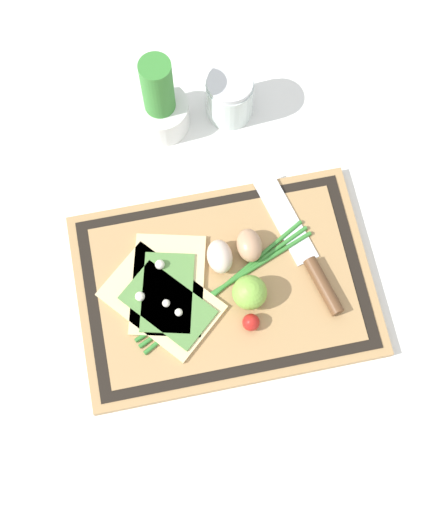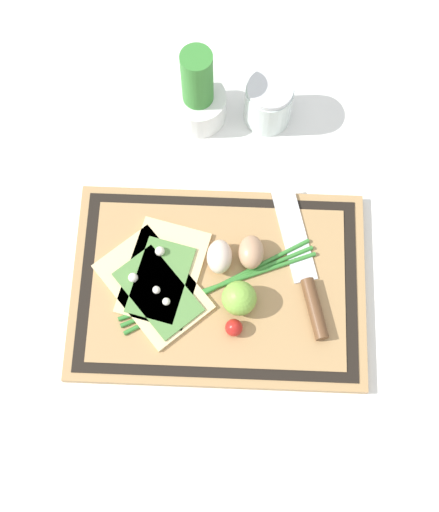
% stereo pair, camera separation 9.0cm
% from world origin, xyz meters
% --- Properties ---
extents(ground_plane, '(6.00, 6.00, 0.00)m').
position_xyz_m(ground_plane, '(0.00, 0.00, 0.00)').
color(ground_plane, white).
extents(cutting_board, '(0.48, 0.33, 0.02)m').
position_xyz_m(cutting_board, '(0.00, 0.00, 0.01)').
color(cutting_board, tan).
rests_on(cutting_board, ground_plane).
extents(pizza_slice_near, '(0.21, 0.21, 0.02)m').
position_xyz_m(pizza_slice_near, '(-0.10, -0.01, 0.02)').
color(pizza_slice_near, beige).
rests_on(pizza_slice_near, cutting_board).
extents(pizza_slice_far, '(0.15, 0.19, 0.02)m').
position_xyz_m(pizza_slice_far, '(-0.09, 0.01, 0.02)').
color(pizza_slice_far, beige).
rests_on(pizza_slice_far, cutting_board).
extents(knife, '(0.10, 0.27, 0.02)m').
position_xyz_m(knife, '(0.15, -0.00, 0.03)').
color(knife, silver).
rests_on(knife, cutting_board).
extents(egg_brown, '(0.04, 0.06, 0.04)m').
position_xyz_m(egg_brown, '(0.05, 0.05, 0.04)').
color(egg_brown, tan).
rests_on(egg_brown, cutting_board).
extents(egg_pink, '(0.04, 0.06, 0.04)m').
position_xyz_m(egg_pink, '(0.00, 0.04, 0.04)').
color(egg_pink, beige).
rests_on(egg_pink, cutting_board).
extents(lime, '(0.06, 0.06, 0.06)m').
position_xyz_m(lime, '(0.03, -0.03, 0.05)').
color(lime, '#7FB742').
rests_on(lime, cutting_board).
extents(cherry_tomato_red, '(0.03, 0.03, 0.03)m').
position_xyz_m(cherry_tomato_red, '(0.03, -0.08, 0.03)').
color(cherry_tomato_red, red).
rests_on(cherry_tomato_red, cutting_board).
extents(scallion_bunch, '(0.32, 0.18, 0.01)m').
position_xyz_m(scallion_bunch, '(-0.00, -0.01, 0.02)').
color(scallion_bunch, '#388433').
rests_on(scallion_bunch, cutting_board).
extents(herb_pot, '(0.10, 0.10, 0.18)m').
position_xyz_m(herb_pot, '(-0.05, 0.32, 0.06)').
color(herb_pot, white).
rests_on(herb_pot, ground_plane).
extents(sauce_jar, '(0.08, 0.08, 0.09)m').
position_xyz_m(sauce_jar, '(0.07, 0.33, 0.04)').
color(sauce_jar, silver).
rests_on(sauce_jar, ground_plane).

